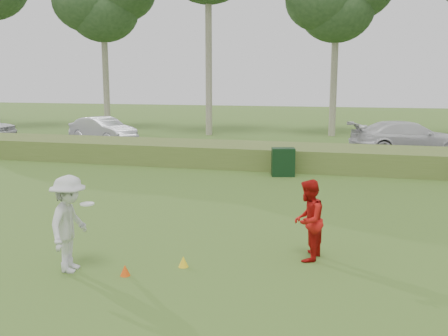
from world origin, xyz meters
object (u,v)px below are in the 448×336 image
(utility_cabinet, at_px, (283,162))
(car_mid, at_px, (103,130))
(player_white, at_px, (70,224))
(cone_yellow, at_px, (183,262))
(cone_orange, at_px, (125,270))
(player_red, at_px, (308,220))
(car_right, at_px, (408,138))

(utility_cabinet, xyz_separation_m, car_mid, (-11.55, 7.23, 0.25))
(car_mid, bearing_deg, player_white, -130.72)
(player_white, height_order, cone_yellow, player_white)
(player_white, height_order, cone_orange, player_white)
(player_red, distance_m, cone_orange, 3.80)
(cone_yellow, bearing_deg, utility_cabinet, 86.60)
(cone_orange, relative_size, cone_yellow, 0.97)
(car_right, bearing_deg, car_mid, 70.23)
(player_red, bearing_deg, cone_orange, -51.88)
(cone_orange, xyz_separation_m, cone_yellow, (0.93, 0.71, 0.00))
(cone_orange, xyz_separation_m, car_right, (6.68, 17.49, 0.76))
(utility_cabinet, bearing_deg, player_white, -117.74)
(cone_orange, height_order, car_right, car_right)
(cone_orange, bearing_deg, player_red, 28.15)
(utility_cabinet, bearing_deg, cone_yellow, -107.26)
(car_mid, bearing_deg, utility_cabinet, -99.15)
(car_mid, xyz_separation_m, car_right, (16.71, -0.45, 0.07))
(cone_orange, distance_m, cone_yellow, 1.17)
(player_red, xyz_separation_m, car_mid, (-13.31, 16.18, -0.05))
(cone_orange, relative_size, utility_cabinet, 0.20)
(player_red, bearing_deg, player_white, -58.07)
(utility_cabinet, bearing_deg, car_mid, 134.07)
(player_white, distance_m, car_mid, 20.04)
(player_white, distance_m, car_right, 19.17)
(player_white, distance_m, utility_cabinet, 11.05)
(cone_orange, bearing_deg, utility_cabinet, 81.90)
(player_red, height_order, utility_cabinet, player_red)
(cone_orange, height_order, car_mid, car_mid)
(car_mid, bearing_deg, cone_orange, -127.88)
(cone_yellow, xyz_separation_m, utility_cabinet, (0.59, 9.99, 0.43))
(car_mid, distance_m, car_right, 16.71)
(car_mid, bearing_deg, player_red, -117.64)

